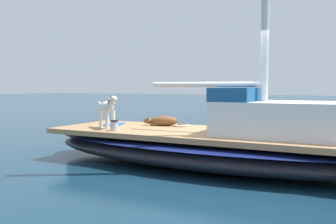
% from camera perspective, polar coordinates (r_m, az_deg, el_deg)
% --- Properties ---
extents(ground_plane, '(120.00, 120.00, 0.00)m').
position_cam_1_polar(ground_plane, '(7.08, 7.37, -8.43)').
color(ground_plane, '#143347').
extents(sailboat_main, '(2.68, 7.29, 0.66)m').
position_cam_1_polar(sailboat_main, '(7.02, 7.39, -5.75)').
color(sailboat_main, black).
rests_on(sailboat_main, ground).
extents(cabin_house, '(1.45, 2.25, 0.84)m').
position_cam_1_polar(cabin_house, '(6.64, 16.53, -0.62)').
color(cabin_house, silver).
rests_on(cabin_house, sailboat_main).
extents(dog_white, '(0.59, 0.83, 0.70)m').
position_cam_1_polar(dog_white, '(7.59, -9.42, 0.63)').
color(dog_white, silver).
rests_on(dog_white, sailboat_main).
extents(dog_brown, '(0.39, 0.94, 0.22)m').
position_cam_1_polar(dog_brown, '(8.00, -0.84, -1.41)').
color(dog_brown, brown).
rests_on(dog_brown, sailboat_main).
extents(deck_winch, '(0.16, 0.16, 0.21)m').
position_cam_1_polar(deck_winch, '(7.18, -8.41, -2.14)').
color(deck_winch, '#B7B7BC').
rests_on(deck_winch, sailboat_main).
extents(coiled_rope, '(0.32, 0.32, 0.04)m').
position_cam_1_polar(coiled_rope, '(7.87, 2.01, -2.12)').
color(coiled_rope, beige).
rests_on(coiled_rope, sailboat_main).
extents(deck_towel, '(0.64, 0.50, 0.03)m').
position_cam_1_polar(deck_towel, '(8.29, -8.51, -1.89)').
color(deck_towel, blue).
rests_on(deck_towel, sailboat_main).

